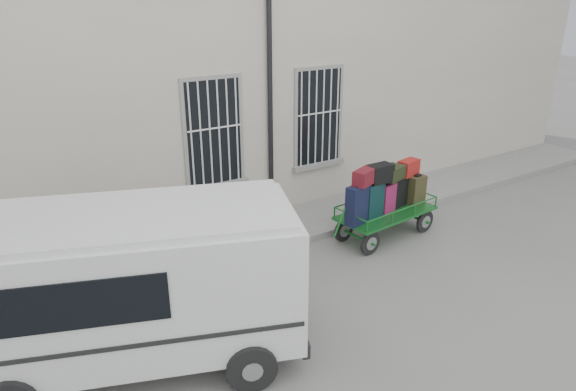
% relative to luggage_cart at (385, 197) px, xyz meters
% --- Properties ---
extents(ground, '(80.00, 80.00, 0.00)m').
position_rel_luggage_cart_xyz_m(ground, '(-2.47, -0.74, -0.94)').
color(ground, slate).
rests_on(ground, ground).
extents(building, '(24.00, 5.15, 6.00)m').
position_rel_luggage_cart_xyz_m(building, '(-2.47, 4.75, 2.06)').
color(building, '#BCB2A1').
rests_on(building, ground).
extents(sidewalk, '(24.00, 1.70, 0.15)m').
position_rel_luggage_cart_xyz_m(sidewalk, '(-2.47, 1.46, -0.86)').
color(sidewalk, gray).
rests_on(sidewalk, ground).
extents(luggage_cart, '(2.68, 1.22, 1.71)m').
position_rel_luggage_cart_xyz_m(luggage_cart, '(0.00, 0.00, 0.00)').
color(luggage_cart, black).
rests_on(luggage_cart, ground).
extents(van, '(4.92, 3.36, 2.30)m').
position_rel_luggage_cart_xyz_m(van, '(-5.70, -1.11, 0.38)').
color(van, silver).
rests_on(van, ground).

